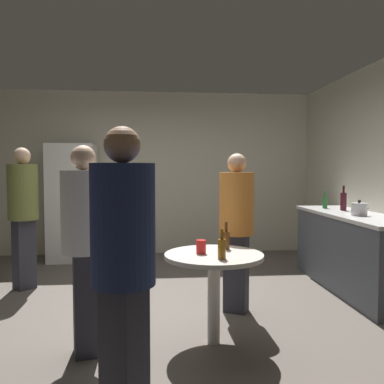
{
  "coord_description": "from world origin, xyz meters",
  "views": [
    {
      "loc": [
        -0.04,
        -4.23,
        1.41
      ],
      "look_at": [
        0.36,
        0.02,
        1.17
      ],
      "focal_mm": 37.89,
      "sensor_mm": 36.0,
      "label": 1
    }
  ],
  "objects_px": {
    "refrigerator": "(73,202)",
    "person_in_navy_shirt": "(123,256)",
    "beer_bottle_on_counter": "(325,202)",
    "person_in_orange_shirt": "(236,220)",
    "wine_bottle_on_counter": "(343,201)",
    "foreground_table": "(214,267)",
    "person_in_white_shirt": "(84,234)",
    "plastic_cup_red": "(201,247)",
    "beer_bottle_amber": "(222,248)",
    "person_in_olive_shirt": "(23,207)",
    "beer_bottle_brown": "(226,239)",
    "kettle": "(359,209)"
  },
  "relations": [
    {
      "from": "refrigerator",
      "to": "person_in_navy_shirt",
      "type": "xyz_separation_m",
      "value": [
        1.09,
        -4.3,
        0.06
      ]
    },
    {
      "from": "beer_bottle_on_counter",
      "to": "person_in_orange_shirt",
      "type": "distance_m",
      "value": 1.9
    },
    {
      "from": "wine_bottle_on_counter",
      "to": "foreground_table",
      "type": "relative_size",
      "value": 0.39
    },
    {
      "from": "refrigerator",
      "to": "foreground_table",
      "type": "distance_m",
      "value": 3.68
    },
    {
      "from": "person_in_white_shirt",
      "to": "person_in_navy_shirt",
      "type": "bearing_deg",
      "value": -83.46
    },
    {
      "from": "wine_bottle_on_counter",
      "to": "plastic_cup_red",
      "type": "height_order",
      "value": "wine_bottle_on_counter"
    },
    {
      "from": "wine_bottle_on_counter",
      "to": "beer_bottle_amber",
      "type": "xyz_separation_m",
      "value": [
        -1.85,
        -1.85,
        -0.2
      ]
    },
    {
      "from": "wine_bottle_on_counter",
      "to": "person_in_white_shirt",
      "type": "relative_size",
      "value": 0.19
    },
    {
      "from": "beer_bottle_amber",
      "to": "person_in_olive_shirt",
      "type": "xyz_separation_m",
      "value": [
        -2.04,
        1.9,
        0.16
      ]
    },
    {
      "from": "beer_bottle_brown",
      "to": "person_in_orange_shirt",
      "type": "xyz_separation_m",
      "value": [
        0.2,
        0.52,
        0.09
      ]
    },
    {
      "from": "refrigerator",
      "to": "person_in_olive_shirt",
      "type": "bearing_deg",
      "value": -100.2
    },
    {
      "from": "beer_bottle_brown",
      "to": "person_in_white_shirt",
      "type": "xyz_separation_m",
      "value": [
        -1.14,
        -0.28,
        0.11
      ]
    },
    {
      "from": "foreground_table",
      "to": "beer_bottle_amber",
      "type": "bearing_deg",
      "value": -80.39
    },
    {
      "from": "refrigerator",
      "to": "person_in_navy_shirt",
      "type": "distance_m",
      "value": 4.43
    },
    {
      "from": "kettle",
      "to": "wine_bottle_on_counter",
      "type": "relative_size",
      "value": 0.79
    },
    {
      "from": "beer_bottle_on_counter",
      "to": "beer_bottle_brown",
      "type": "relative_size",
      "value": 1.0
    },
    {
      "from": "person_in_navy_shirt",
      "to": "plastic_cup_red",
      "type": "bearing_deg",
      "value": 15.87
    },
    {
      "from": "wine_bottle_on_counter",
      "to": "beer_bottle_on_counter",
      "type": "distance_m",
      "value": 0.31
    },
    {
      "from": "wine_bottle_on_counter",
      "to": "beer_bottle_brown",
      "type": "distance_m",
      "value": 2.3
    },
    {
      "from": "person_in_white_shirt",
      "to": "person_in_olive_shirt",
      "type": "relative_size",
      "value": 0.96
    },
    {
      "from": "plastic_cup_red",
      "to": "person_in_navy_shirt",
      "type": "bearing_deg",
      "value": -116.56
    },
    {
      "from": "beer_bottle_on_counter",
      "to": "person_in_white_shirt",
      "type": "bearing_deg",
      "value": -143.64
    },
    {
      "from": "plastic_cup_red",
      "to": "person_in_white_shirt",
      "type": "relative_size",
      "value": 0.07
    },
    {
      "from": "wine_bottle_on_counter",
      "to": "foreground_table",
      "type": "xyz_separation_m",
      "value": [
        -1.89,
        -1.66,
        -0.39
      ]
    },
    {
      "from": "beer_bottle_brown",
      "to": "plastic_cup_red",
      "type": "bearing_deg",
      "value": -144.11
    },
    {
      "from": "kettle",
      "to": "person_in_orange_shirt",
      "type": "xyz_separation_m",
      "value": [
        -1.47,
        -0.39,
        -0.06
      ]
    },
    {
      "from": "kettle",
      "to": "beer_bottle_amber",
      "type": "xyz_separation_m",
      "value": [
        -1.77,
        -1.28,
        -0.15
      ]
    },
    {
      "from": "kettle",
      "to": "plastic_cup_red",
      "type": "distance_m",
      "value": 2.19
    },
    {
      "from": "foreground_table",
      "to": "person_in_navy_shirt",
      "type": "relative_size",
      "value": 0.49
    },
    {
      "from": "person_in_white_shirt",
      "to": "person_in_navy_shirt",
      "type": "xyz_separation_m",
      "value": [
        0.36,
        -0.96,
        0.03
      ]
    },
    {
      "from": "refrigerator",
      "to": "plastic_cup_red",
      "type": "relative_size",
      "value": 16.36
    },
    {
      "from": "plastic_cup_red",
      "to": "beer_bottle_amber",
      "type": "bearing_deg",
      "value": -56.76
    },
    {
      "from": "person_in_orange_shirt",
      "to": "person_in_navy_shirt",
      "type": "height_order",
      "value": "person_in_navy_shirt"
    },
    {
      "from": "wine_bottle_on_counter",
      "to": "person_in_olive_shirt",
      "type": "distance_m",
      "value": 3.9
    },
    {
      "from": "beer_bottle_brown",
      "to": "wine_bottle_on_counter",
      "type": "bearing_deg",
      "value": 40.02
    },
    {
      "from": "person_in_navy_shirt",
      "to": "wine_bottle_on_counter",
      "type": "bearing_deg",
      "value": -0.46
    },
    {
      "from": "beer_bottle_on_counter",
      "to": "plastic_cup_red",
      "type": "bearing_deg",
      "value": -134.18
    },
    {
      "from": "foreground_table",
      "to": "refrigerator",
      "type": "bearing_deg",
      "value": 118.22
    },
    {
      "from": "beer_bottle_on_counter",
      "to": "plastic_cup_red",
      "type": "relative_size",
      "value": 2.09
    },
    {
      "from": "person_in_orange_shirt",
      "to": "person_in_white_shirt",
      "type": "bearing_deg",
      "value": -30.5
    },
    {
      "from": "refrigerator",
      "to": "wine_bottle_on_counter",
      "type": "distance_m",
      "value": 3.95
    },
    {
      "from": "beer_bottle_brown",
      "to": "plastic_cup_red",
      "type": "distance_m",
      "value": 0.29
    },
    {
      "from": "kettle",
      "to": "wine_bottle_on_counter",
      "type": "xyz_separation_m",
      "value": [
        0.09,
        0.56,
        0.05
      ]
    },
    {
      "from": "wine_bottle_on_counter",
      "to": "beer_bottle_on_counter",
      "type": "relative_size",
      "value": 1.35
    },
    {
      "from": "person_in_white_shirt",
      "to": "person_in_navy_shirt",
      "type": "relative_size",
      "value": 0.97
    },
    {
      "from": "wine_bottle_on_counter",
      "to": "beer_bottle_brown",
      "type": "relative_size",
      "value": 1.35
    },
    {
      "from": "plastic_cup_red",
      "to": "person_in_orange_shirt",
      "type": "relative_size",
      "value": 0.07
    },
    {
      "from": "kettle",
      "to": "beer_bottle_on_counter",
      "type": "xyz_separation_m",
      "value": [
        -0.03,
        0.85,
        0.01
      ]
    },
    {
      "from": "beer_bottle_brown",
      "to": "person_in_orange_shirt",
      "type": "bearing_deg",
      "value": 69.33
    },
    {
      "from": "wine_bottle_on_counter",
      "to": "person_in_navy_shirt",
      "type": "xyz_separation_m",
      "value": [
        -2.53,
        -2.72,
        -0.06
      ]
    }
  ]
}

